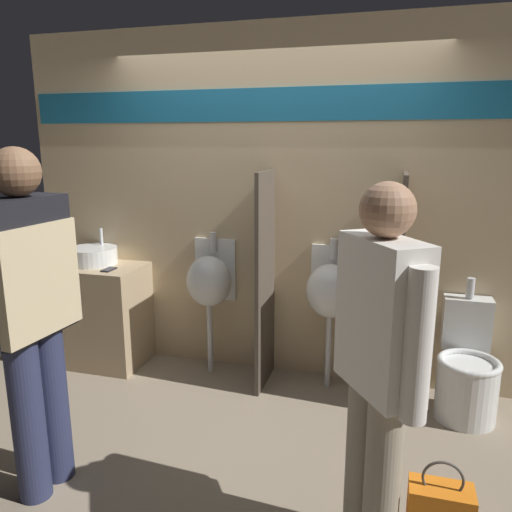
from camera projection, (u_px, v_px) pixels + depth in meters
ground_plane at (250, 402)px, 3.62m from camera, size 16.00×16.00×0.00m
display_wall at (271, 205)px, 3.88m from camera, size 4.10×0.07×2.70m
sink_counter at (89, 313)px, 4.23m from camera, size 0.97×0.51×0.85m
sink_basin at (93, 256)px, 4.15m from camera, size 0.40×0.40×0.28m
cell_phone at (109, 269)px, 3.96m from camera, size 0.07×0.14×0.01m
divider_near_counter at (265, 281)px, 3.74m from camera, size 0.03×0.48×1.64m
divider_mid at (398, 292)px, 3.48m from camera, size 0.03×0.48×1.64m
urinal_near_counter at (209, 281)px, 3.96m from camera, size 0.36×0.33×1.14m
urinal_far at (331, 291)px, 3.70m from camera, size 0.36×0.33×1.14m
toilet at (467, 373)px, 3.40m from camera, size 0.41×0.57×0.92m
person_in_vest at (29, 302)px, 2.51m from camera, size 0.27×0.64×1.82m
person_with_lanyard at (378, 364)px, 2.09m from camera, size 0.40×0.51×1.70m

